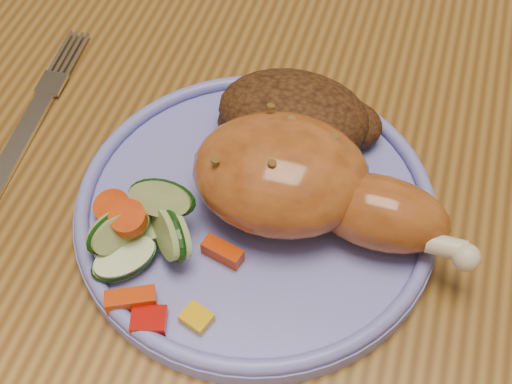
# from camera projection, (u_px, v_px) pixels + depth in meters

# --- Properties ---
(dining_table) EXTENTS (0.90, 1.40, 0.75)m
(dining_table) POSITION_uv_depth(u_px,v_px,m) (328.00, 234.00, 0.58)
(dining_table) COLOR brown
(dining_table) RESTS_ON ground
(plate) EXTENTS (0.24, 0.24, 0.01)m
(plate) POSITION_uv_depth(u_px,v_px,m) (256.00, 211.00, 0.48)
(plate) COLOR #7274D4
(plate) RESTS_ON dining_table
(plate_rim) EXTENTS (0.24, 0.24, 0.01)m
(plate_rim) POSITION_uv_depth(u_px,v_px,m) (256.00, 201.00, 0.47)
(plate_rim) COLOR #7274D4
(plate_rim) RESTS_ON plate
(chicken_leg) EXTENTS (0.19, 0.10, 0.06)m
(chicken_leg) POSITION_uv_depth(u_px,v_px,m) (305.00, 183.00, 0.45)
(chicken_leg) COLOR #AC5924
(chicken_leg) RESTS_ON plate
(rice_pilaf) EXTENTS (0.12, 0.08, 0.05)m
(rice_pilaf) POSITION_uv_depth(u_px,v_px,m) (297.00, 117.00, 0.50)
(rice_pilaf) COLOR #452611
(rice_pilaf) RESTS_ON plate
(vegetable_pile) EXTENTS (0.11, 0.10, 0.05)m
(vegetable_pile) POSITION_uv_depth(u_px,v_px,m) (144.00, 234.00, 0.44)
(vegetable_pile) COLOR #A50A05
(vegetable_pile) RESTS_ON plate
(fork) EXTENTS (0.03, 0.17, 0.00)m
(fork) POSITION_uv_depth(u_px,v_px,m) (29.00, 125.00, 0.53)
(fork) COLOR silver
(fork) RESTS_ON dining_table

